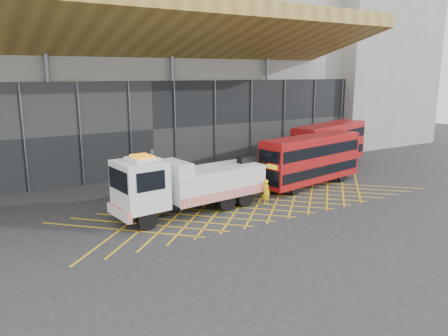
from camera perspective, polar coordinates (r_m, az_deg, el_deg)
ground_plane at (r=27.31m, az=-3.75°, el=-6.21°), size 120.00×120.00×0.00m
road_markings at (r=29.73m, az=4.49°, el=-4.65°), size 26.36×7.16×0.01m
construction_building at (r=43.62m, az=-13.22°, el=12.43°), size 55.00×23.97×18.00m
east_building at (r=58.76m, az=17.45°, el=13.10°), size 15.00×12.00×20.00m
recovery_truck at (r=27.32m, az=-4.80°, el=-2.05°), size 11.91×3.76×4.13m
bus_towed at (r=34.56m, az=11.32°, el=1.26°), size 9.86×3.84×3.92m
bus_second at (r=41.71m, az=13.60°, el=3.16°), size 10.22×5.20×4.07m
worker at (r=29.45m, az=5.53°, el=-3.12°), size 0.48×0.67×1.71m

